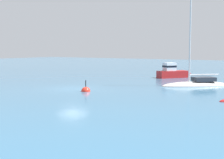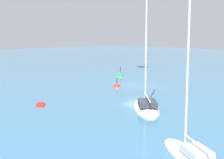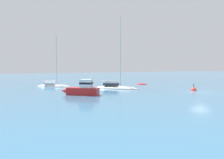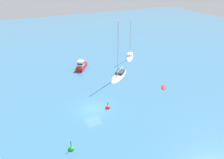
% 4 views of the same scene
% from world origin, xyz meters
% --- Properties ---
extents(ground_plane, '(160.00, 160.00, 0.00)m').
position_xyz_m(ground_plane, '(0.00, 0.00, 0.00)').
color(ground_plane, teal).
extents(yacht, '(6.60, 6.76, 11.89)m').
position_xyz_m(yacht, '(8.87, -9.18, 0.17)').
color(yacht, silver).
rests_on(yacht, ground).
extents(powerboat, '(4.73, 3.85, 2.00)m').
position_xyz_m(powerboat, '(16.09, -3.68, 0.73)').
color(powerboat, '#B21E1E').
rests_on(powerboat, ground).
extents(mooring_buoy, '(0.84, 0.84, 1.44)m').
position_xyz_m(mooring_buoy, '(-0.84, -2.24, 0.00)').
color(mooring_buoy, red).
rests_on(mooring_buoy, ground).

